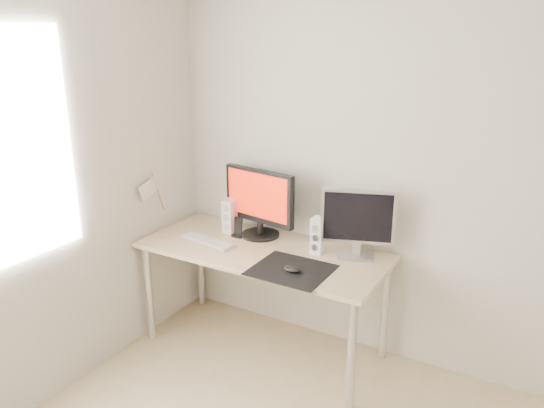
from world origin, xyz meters
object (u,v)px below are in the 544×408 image
at_px(desk, 263,260).
at_px(keyboard, 207,241).
at_px(phone_dock, 238,231).
at_px(speaker_left, 230,216).
at_px(speaker_right, 318,236).
at_px(main_monitor, 259,201).
at_px(mouse, 292,269).
at_px(second_monitor, 358,220).

height_order(desk, keyboard, keyboard).
relative_size(keyboard, phone_dock, 3.15).
height_order(speaker_left, speaker_right, same).
bearing_deg(main_monitor, mouse, -40.87).
height_order(mouse, main_monitor, main_monitor).
bearing_deg(second_monitor, speaker_left, -177.46).
height_order(mouse, speaker_right, speaker_right).
bearing_deg(speaker_right, speaker_left, 177.58).
xyz_separation_m(speaker_right, phone_dock, (-0.59, -0.01, -0.08)).
height_order(main_monitor, phone_dock, main_monitor).
relative_size(desk, phone_dock, 11.66).
distance_m(speaker_left, speaker_right, 0.69).
distance_m(second_monitor, speaker_left, 0.92).
bearing_deg(speaker_right, main_monitor, 171.80).
height_order(second_monitor, speaker_right, second_monitor).
distance_m(main_monitor, phone_dock, 0.26).
relative_size(mouse, desk, 0.07).
bearing_deg(main_monitor, desk, -52.88).
distance_m(mouse, keyboard, 0.72).
xyz_separation_m(second_monitor, speaker_left, (-0.91, -0.04, -0.12)).
bearing_deg(keyboard, desk, 13.45).
relative_size(mouse, speaker_right, 0.44).
bearing_deg(speaker_left, phone_dock, -22.28).
xyz_separation_m(speaker_left, speaker_right, (0.68, -0.03, 0.00)).
height_order(main_monitor, speaker_left, main_monitor).
distance_m(mouse, speaker_right, 0.35).
distance_m(mouse, second_monitor, 0.51).
height_order(desk, speaker_right, speaker_right).
bearing_deg(keyboard, speaker_right, 15.75).
relative_size(speaker_left, keyboard, 0.54).
bearing_deg(keyboard, main_monitor, 47.63).
bearing_deg(speaker_right, keyboard, -164.25).
xyz_separation_m(second_monitor, phone_dock, (-0.82, -0.08, -0.20)).
bearing_deg(main_monitor, speaker_right, -8.20).
bearing_deg(mouse, desk, 145.85).
distance_m(main_monitor, speaker_left, 0.26).
xyz_separation_m(speaker_left, phone_dock, (0.10, -0.04, -0.08)).
distance_m(speaker_left, keyboard, 0.26).
xyz_separation_m(mouse, speaker_left, (-0.68, 0.36, 0.10)).
height_order(speaker_left, keyboard, speaker_left).
bearing_deg(desk, keyboard, -166.55).
height_order(main_monitor, speaker_right, main_monitor).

